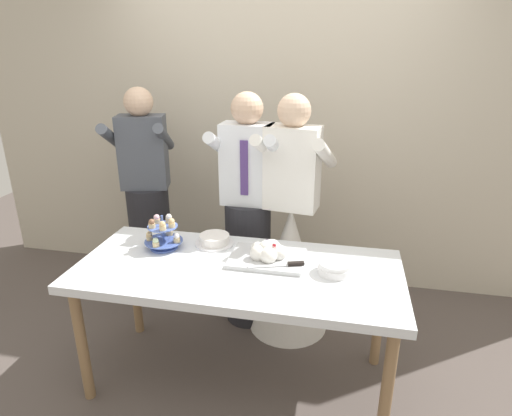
{
  "coord_description": "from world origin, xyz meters",
  "views": [
    {
      "loc": [
        0.54,
        -2.06,
        1.92
      ],
      "look_at": [
        0.07,
        0.15,
        1.07
      ],
      "focal_mm": 30.25,
      "sensor_mm": 36.0,
      "label": 1
    }
  ],
  "objects": [
    {
      "name": "ground_plane",
      "position": [
        0.0,
        0.0,
        0.0
      ],
      "size": [
        8.0,
        8.0,
        0.0
      ],
      "primitive_type": "plane",
      "color": "#564C47"
    },
    {
      "name": "person_guest",
      "position": [
        -0.92,
        0.83,
        0.75
      ],
      "size": [
        0.56,
        0.58,
        1.66
      ],
      "color": "#232328",
      "rests_on": "ground_plane"
    },
    {
      "name": "round_cake",
      "position": [
        -0.21,
        0.26,
        0.8
      ],
      "size": [
        0.24,
        0.24,
        0.06
      ],
      "color": "white",
      "rests_on": "dessert_table"
    },
    {
      "name": "plate_stack",
      "position": [
        0.53,
        0.04,
        0.81
      ],
      "size": [
        0.18,
        0.19,
        0.07
      ],
      "color": "white",
      "rests_on": "dessert_table"
    },
    {
      "name": "person_groom",
      "position": [
        -0.09,
        0.65,
        0.75
      ],
      "size": [
        0.47,
        0.5,
        1.66
      ],
      "color": "#232328",
      "rests_on": "ground_plane"
    },
    {
      "name": "cupcake_stand",
      "position": [
        -0.5,
        0.14,
        0.86
      ],
      "size": [
        0.23,
        0.23,
        0.21
      ],
      "color": "#4C66B2",
      "rests_on": "dessert_table"
    },
    {
      "name": "rear_wall",
      "position": [
        0.0,
        1.4,
        1.45
      ],
      "size": [
        5.2,
        0.1,
        2.9
      ],
      "primitive_type": "cube",
      "color": "beige",
      "rests_on": "ground_plane"
    },
    {
      "name": "person_bride",
      "position": [
        0.22,
        0.61,
        0.58
      ],
      "size": [
        0.56,
        0.56,
        1.66
      ],
      "color": "white",
      "rests_on": "ground_plane"
    },
    {
      "name": "main_cake_tray",
      "position": [
        0.15,
        0.11,
        0.82
      ],
      "size": [
        0.43,
        0.32,
        0.12
      ],
      "color": "silver",
      "rests_on": "dessert_table"
    },
    {
      "name": "dessert_table",
      "position": [
        0.0,
        0.0,
        0.7
      ],
      "size": [
        1.8,
        0.8,
        0.78
      ],
      "color": "silver",
      "rests_on": "ground_plane"
    }
  ]
}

